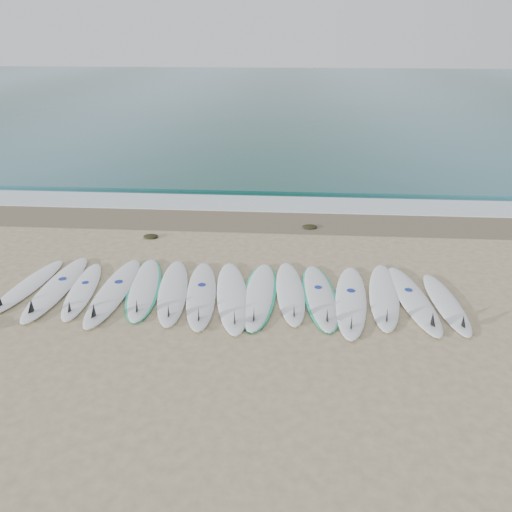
{
  "coord_description": "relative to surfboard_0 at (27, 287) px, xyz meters",
  "views": [
    {
      "loc": [
        1.1,
        -8.62,
        4.82
      ],
      "look_at": [
        0.42,
        0.95,
        0.4
      ],
      "focal_mm": 35.0,
      "sensor_mm": 36.0,
      "label": 1
    }
  ],
  "objects": [
    {
      "name": "surfboard_4",
      "position": [
        2.38,
        0.1,
        -0.0
      ],
      "size": [
        1.05,
        2.76,
        0.34
      ],
      "rotation": [
        0.0,
        0.0,
        0.15
      ],
      "color": "white",
      "rests_on": "ground"
    },
    {
      "name": "surfboard_14",
      "position": [
        8.27,
        -0.11,
        -0.0
      ],
      "size": [
        0.63,
        2.41,
        0.3
      ],
      "rotation": [
        0.0,
        0.0,
        0.06
      ],
      "color": "white",
      "rests_on": "ground"
    },
    {
      "name": "ocean",
      "position": [
        4.15,
        32.6,
        -0.04
      ],
      "size": [
        120.0,
        55.0,
        0.03
      ],
      "primitive_type": "cube",
      "color": "#205558",
      "rests_on": "ground"
    },
    {
      "name": "surfboard_12",
      "position": [
        7.13,
        0.1,
        0.01
      ],
      "size": [
        0.89,
        2.79,
        0.35
      ],
      "rotation": [
        0.0,
        0.0,
        -0.12
      ],
      "color": "white",
      "rests_on": "ground"
    },
    {
      "name": "wet_sand_band",
      "position": [
        4.15,
        4.2,
        -0.05
      ],
      "size": [
        120.0,
        1.8,
        0.01
      ],
      "primitive_type": "cube",
      "color": "brown",
      "rests_on": "ground"
    },
    {
      "name": "wave_crest",
      "position": [
        4.15,
        7.1,
        -0.0
      ],
      "size": [
        120.0,
        1.0,
        0.1
      ],
      "primitive_type": "cube",
      "color": "#205558",
      "rests_on": "ground"
    },
    {
      "name": "surfboard_11",
      "position": [
        6.47,
        -0.14,
        0.01
      ],
      "size": [
        0.88,
        2.91,
        0.37
      ],
      "rotation": [
        0.0,
        0.0,
        -0.1
      ],
      "color": "white",
      "rests_on": "ground"
    },
    {
      "name": "surfboard_0",
      "position": [
        0.0,
        0.0,
        0.0
      ],
      "size": [
        0.79,
        2.47,
        0.31
      ],
      "rotation": [
        0.0,
        0.0,
        -0.12
      ],
      "color": "white",
      "rests_on": "ground"
    },
    {
      "name": "surfboard_1",
      "position": [
        0.62,
        -0.05,
        0.01
      ],
      "size": [
        0.59,
        2.82,
        0.36
      ],
      "rotation": [
        0.0,
        0.0,
        -0.0
      ],
      "color": "white",
      "rests_on": "ground"
    },
    {
      "name": "seaweed_near",
      "position": [
        1.79,
        2.84,
        -0.02
      ],
      "size": [
        0.37,
        0.29,
        0.07
      ],
      "primitive_type": "ellipsoid",
      "color": "black",
      "rests_on": "ground"
    },
    {
      "name": "surfboard_5",
      "position": [
        2.99,
        -0.02,
        0.01
      ],
      "size": [
        0.97,
        2.81,
        0.35
      ],
      "rotation": [
        0.0,
        0.0,
        0.15
      ],
      "color": "white",
      "rests_on": "ground"
    },
    {
      "name": "ground",
      "position": [
        4.15,
        0.1,
        -0.05
      ],
      "size": [
        120.0,
        120.0,
        0.0
      ],
      "primitive_type": "plane",
      "color": "tan"
    },
    {
      "name": "surfboard_10",
      "position": [
        5.89,
        0.02,
        -0.0
      ],
      "size": [
        0.87,
        2.71,
        0.34
      ],
      "rotation": [
        0.0,
        0.0,
        0.09
      ],
      "color": "white",
      "rests_on": "ground"
    },
    {
      "name": "surfboard_6",
      "position": [
        3.57,
        -0.1,
        0.01
      ],
      "size": [
        0.93,
        2.83,
        0.36
      ],
      "rotation": [
        0.0,
        0.0,
        0.13
      ],
      "color": "silver",
      "rests_on": "ground"
    },
    {
      "name": "seaweed_far",
      "position": [
        5.79,
        3.77,
        -0.02
      ],
      "size": [
        0.4,
        0.31,
        0.08
      ],
      "primitive_type": "ellipsoid",
      "color": "black",
      "rests_on": "ground"
    },
    {
      "name": "foam_band",
      "position": [
        4.15,
        5.6,
        -0.03
      ],
      "size": [
        120.0,
        1.4,
        0.04
      ],
      "primitive_type": "cube",
      "color": "silver",
      "rests_on": "ground"
    },
    {
      "name": "surfboard_8",
      "position": [
        4.7,
        -0.01,
        -0.0
      ],
      "size": [
        0.74,
        2.77,
        0.35
      ],
      "rotation": [
        0.0,
        0.0,
        -0.03
      ],
      "color": "white",
      "rests_on": "ground"
    },
    {
      "name": "surfboard_2",
      "position": [
        1.18,
        -0.1,
        -0.0
      ],
      "size": [
        0.83,
        2.47,
        0.31
      ],
      "rotation": [
        0.0,
        0.0,
        0.13
      ],
      "color": "white",
      "rests_on": "ground"
    },
    {
      "name": "surfboard_7",
      "position": [
        4.19,
        -0.13,
        0.01
      ],
      "size": [
        1.05,
        2.96,
        0.37
      ],
      "rotation": [
        0.0,
        0.0,
        0.16
      ],
      "color": "white",
      "rests_on": "ground"
    },
    {
      "name": "surfboard_13",
      "position": [
        7.68,
        -0.01,
        0.01
      ],
      "size": [
        0.88,
        2.79,
        0.35
      ],
      "rotation": [
        0.0,
        0.0,
        0.12
      ],
      "color": "white",
      "rests_on": "ground"
    },
    {
      "name": "surfboard_9",
      "position": [
        5.31,
        0.12,
        0.0
      ],
      "size": [
        0.75,
        2.66,
        0.34
      ],
      "rotation": [
        0.0,
        0.0,
        0.08
      ],
      "color": "white",
      "rests_on": "ground"
    },
    {
      "name": "surfboard_3",
      "position": [
        1.81,
        -0.11,
        0.01
      ],
      "size": [
        0.61,
        2.88,
        0.37
      ],
      "rotation": [
        0.0,
        0.0,
        -0.01
      ],
      "color": "white",
      "rests_on": "ground"
    }
  ]
}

